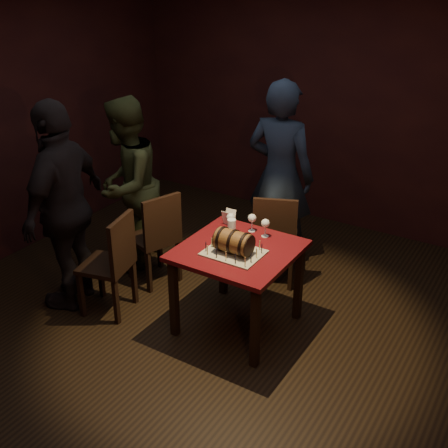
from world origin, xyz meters
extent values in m
plane|color=black|center=(0.00, 0.00, 0.00)|extent=(5.00, 5.00, 0.00)
cube|color=black|center=(0.00, 2.50, 1.40)|extent=(5.00, 0.04, 2.80)
cube|color=#460B10|center=(0.20, 0.08, 0.73)|extent=(0.90, 0.90, 0.04)
cube|color=black|center=(-0.18, -0.30, 0.35)|extent=(0.06, 0.06, 0.71)
cube|color=black|center=(0.58, -0.30, 0.35)|extent=(0.06, 0.06, 0.71)
cube|color=black|center=(-0.18, 0.46, 0.35)|extent=(0.06, 0.06, 0.71)
cube|color=black|center=(0.58, 0.46, 0.35)|extent=(0.06, 0.06, 0.71)
cube|color=#A19A82|center=(0.21, -0.01, 0.76)|extent=(0.45, 0.35, 0.01)
cylinder|color=brown|center=(0.21, -0.01, 0.85)|extent=(0.28, 0.18, 0.18)
cylinder|color=black|center=(0.11, -0.01, 0.85)|extent=(0.02, 0.20, 0.20)
cylinder|color=black|center=(0.21, -0.01, 0.85)|extent=(0.02, 0.20, 0.20)
cylinder|color=black|center=(0.31, -0.01, 0.85)|extent=(0.02, 0.20, 0.20)
cylinder|color=black|center=(0.07, -0.01, 0.85)|extent=(0.01, 0.18, 0.18)
cylinder|color=black|center=(0.35, -0.01, 0.85)|extent=(0.01, 0.18, 0.18)
cylinder|color=black|center=(0.05, -0.01, 0.85)|extent=(0.04, 0.02, 0.02)
sphere|color=black|center=(0.03, -0.01, 0.85)|extent=(0.03, 0.03, 0.03)
cylinder|color=#F7EF93|center=(0.06, -0.16, 0.80)|extent=(0.01, 0.01, 0.08)
cylinder|color=black|center=(0.06, -0.16, 0.85)|extent=(0.00, 0.00, 0.01)
cylinder|color=black|center=(0.14, -0.16, 0.80)|extent=(0.01, 0.01, 0.08)
cylinder|color=black|center=(0.14, -0.16, 0.85)|extent=(0.00, 0.00, 0.01)
cylinder|color=#F7EF93|center=(0.23, -0.16, 0.80)|extent=(0.01, 0.01, 0.08)
cylinder|color=black|center=(0.23, -0.16, 0.85)|extent=(0.00, 0.00, 0.01)
cylinder|color=black|center=(0.31, -0.16, 0.80)|extent=(0.01, 0.01, 0.08)
cylinder|color=black|center=(0.31, -0.16, 0.85)|extent=(0.00, 0.00, 0.01)
cylinder|color=#F7EF93|center=(0.40, -0.16, 0.80)|extent=(0.01, 0.01, 0.08)
cylinder|color=black|center=(0.40, -0.16, 0.85)|extent=(0.00, 0.00, 0.01)
cylinder|color=black|center=(0.41, -0.08, 0.80)|extent=(0.01, 0.01, 0.08)
cylinder|color=black|center=(0.41, -0.08, 0.85)|extent=(0.00, 0.00, 0.01)
cylinder|color=#F7EF93|center=(0.41, 0.00, 0.80)|extent=(0.01, 0.01, 0.08)
cylinder|color=black|center=(0.41, 0.00, 0.85)|extent=(0.00, 0.00, 0.01)
cylinder|color=black|center=(0.41, 0.09, 0.80)|extent=(0.01, 0.01, 0.08)
cylinder|color=black|center=(0.41, 0.09, 0.85)|extent=(0.00, 0.00, 0.01)
cylinder|color=#F7EF93|center=(0.36, 0.13, 0.80)|extent=(0.01, 0.01, 0.08)
cylinder|color=black|center=(0.36, 0.13, 0.85)|extent=(0.00, 0.00, 0.01)
cylinder|color=black|center=(0.28, 0.13, 0.80)|extent=(0.01, 0.01, 0.08)
cylinder|color=black|center=(0.28, 0.13, 0.85)|extent=(0.00, 0.00, 0.01)
cylinder|color=#F7EF93|center=(0.19, 0.13, 0.80)|extent=(0.01, 0.01, 0.08)
cylinder|color=black|center=(0.19, 0.13, 0.85)|extent=(0.00, 0.00, 0.01)
cylinder|color=black|center=(0.11, 0.13, 0.80)|extent=(0.01, 0.01, 0.08)
cylinder|color=black|center=(0.11, 0.13, 0.85)|extent=(0.00, 0.00, 0.01)
cylinder|color=#F7EF93|center=(0.02, 0.13, 0.80)|extent=(0.01, 0.01, 0.08)
cylinder|color=black|center=(0.02, 0.13, 0.85)|extent=(0.00, 0.00, 0.01)
cylinder|color=black|center=(0.02, 0.05, 0.80)|extent=(0.01, 0.01, 0.08)
cylinder|color=black|center=(0.02, 0.05, 0.85)|extent=(0.00, 0.00, 0.01)
cylinder|color=#F7EF93|center=(0.02, -0.03, 0.80)|extent=(0.01, 0.01, 0.08)
cylinder|color=black|center=(0.02, -0.03, 0.85)|extent=(0.00, 0.00, 0.01)
cylinder|color=black|center=(0.02, -0.12, 0.80)|extent=(0.01, 0.01, 0.08)
cylinder|color=black|center=(0.02, -0.12, 0.85)|extent=(0.00, 0.00, 0.01)
cylinder|color=silver|center=(-0.02, 0.32, 0.75)|extent=(0.06, 0.06, 0.01)
cylinder|color=silver|center=(-0.02, 0.32, 0.80)|extent=(0.01, 0.01, 0.09)
sphere|color=silver|center=(-0.02, 0.32, 0.88)|extent=(0.07, 0.07, 0.07)
sphere|color=#591114|center=(-0.02, 0.32, 0.87)|extent=(0.05, 0.05, 0.05)
cylinder|color=silver|center=(0.14, 0.41, 0.75)|extent=(0.06, 0.06, 0.01)
cylinder|color=silver|center=(0.14, 0.41, 0.80)|extent=(0.01, 0.01, 0.09)
sphere|color=silver|center=(0.14, 0.41, 0.88)|extent=(0.07, 0.07, 0.07)
cylinder|color=silver|center=(0.28, 0.38, 0.75)|extent=(0.06, 0.06, 0.01)
cylinder|color=silver|center=(0.28, 0.38, 0.80)|extent=(0.01, 0.01, 0.09)
sphere|color=silver|center=(0.28, 0.38, 0.88)|extent=(0.07, 0.07, 0.07)
sphere|color=#BF594C|center=(0.28, 0.38, 0.87)|extent=(0.05, 0.05, 0.05)
cylinder|color=silver|center=(0.03, 0.24, 0.82)|extent=(0.07, 0.07, 0.15)
cylinder|color=#9E5414|center=(0.03, 0.24, 0.81)|extent=(0.06, 0.06, 0.11)
cylinder|color=white|center=(0.03, 0.24, 0.87)|extent=(0.06, 0.06, 0.02)
cube|color=black|center=(0.11, 0.92, 0.45)|extent=(0.52, 0.52, 0.04)
cube|color=black|center=(0.20, 1.14, 0.21)|extent=(0.04, 0.04, 0.43)
cube|color=black|center=(-0.11, 1.01, 0.21)|extent=(0.04, 0.04, 0.43)
cube|color=black|center=(0.33, 0.83, 0.21)|extent=(0.04, 0.04, 0.43)
cube|color=black|center=(0.02, 0.70, 0.21)|extent=(0.04, 0.04, 0.43)
cube|color=black|center=(0.18, 0.76, 0.70)|extent=(0.38, 0.19, 0.46)
cube|color=black|center=(-0.88, 0.31, 0.45)|extent=(0.51, 0.51, 0.04)
cube|color=black|center=(-0.98, 0.53, 0.21)|extent=(0.04, 0.04, 0.43)
cube|color=black|center=(-1.10, 0.21, 0.21)|extent=(0.04, 0.04, 0.43)
cube|color=black|center=(-0.66, 0.42, 0.21)|extent=(0.04, 0.04, 0.43)
cube|color=black|center=(-0.77, 0.09, 0.21)|extent=(0.04, 0.04, 0.43)
cube|color=black|center=(-0.71, 0.25, 0.70)|extent=(0.17, 0.39, 0.46)
cube|color=black|center=(-0.90, -0.32, 0.45)|extent=(0.48, 0.48, 0.04)
cube|color=black|center=(-1.11, -0.19, 0.21)|extent=(0.04, 0.04, 0.43)
cube|color=black|center=(-1.03, -0.52, 0.21)|extent=(0.04, 0.04, 0.43)
cube|color=black|center=(-0.77, -0.11, 0.21)|extent=(0.04, 0.04, 0.43)
cube|color=black|center=(-0.69, -0.44, 0.21)|extent=(0.04, 0.04, 0.43)
cube|color=black|center=(-0.72, -0.28, 0.70)|extent=(0.13, 0.40, 0.46)
imported|color=#1C2638|center=(-0.04, 1.28, 0.94)|extent=(0.70, 0.47, 1.88)
imported|color=#3A4120|center=(-1.28, 0.44, 0.86)|extent=(0.86, 0.98, 1.72)
imported|color=black|center=(-1.27, -0.36, 0.93)|extent=(0.70, 1.17, 1.87)
camera|label=1|loc=(2.21, -3.35, 2.88)|focal=45.00mm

